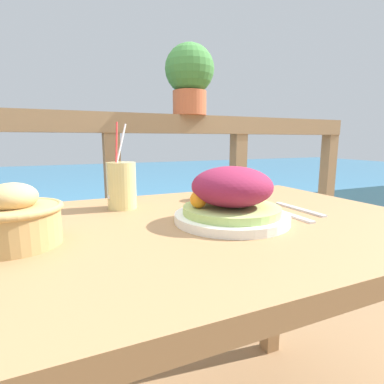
{
  "coord_description": "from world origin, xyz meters",
  "views": [
    {
      "loc": [
        -0.22,
        -0.64,
        0.92
      ],
      "look_at": [
        0.09,
        0.06,
        0.78
      ],
      "focal_mm": 28.0,
      "sensor_mm": 36.0,
      "label": 1
    }
  ],
  "objects_px": {
    "salad_plate": "(232,198)",
    "bread_basket": "(14,219)",
    "drink_glass": "(122,185)",
    "potted_plant": "(190,76)"
  },
  "relations": [
    {
      "from": "potted_plant",
      "to": "bread_basket",
      "type": "bearing_deg",
      "value": -131.01
    },
    {
      "from": "salad_plate",
      "to": "potted_plant",
      "type": "bearing_deg",
      "value": 73.31
    },
    {
      "from": "salad_plate",
      "to": "bread_basket",
      "type": "distance_m",
      "value": 0.45
    },
    {
      "from": "salad_plate",
      "to": "bread_basket",
      "type": "xyz_separation_m",
      "value": [
        -0.45,
        0.02,
        -0.01
      ]
    },
    {
      "from": "salad_plate",
      "to": "potted_plant",
      "type": "distance_m",
      "value": 0.96
    },
    {
      "from": "salad_plate",
      "to": "bread_basket",
      "type": "relative_size",
      "value": 1.6
    },
    {
      "from": "bread_basket",
      "to": "drink_glass",
      "type": "bearing_deg",
      "value": 44.01
    },
    {
      "from": "salad_plate",
      "to": "potted_plant",
      "type": "height_order",
      "value": "potted_plant"
    },
    {
      "from": "bread_basket",
      "to": "salad_plate",
      "type": "bearing_deg",
      "value": -2.44
    },
    {
      "from": "potted_plant",
      "to": "drink_glass",
      "type": "bearing_deg",
      "value": -128.74
    }
  ]
}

